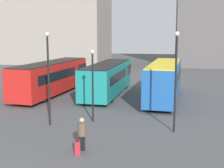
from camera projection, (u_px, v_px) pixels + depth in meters
The scene contains 8 objects.
bus_0 at pixel (52, 77), 30.04m from camera, with size 3.68×12.06×3.11m.
bus_1 at pixel (108, 77), 29.91m from camera, with size 3.04×11.25×2.99m.
bus_2 at pixel (164, 80), 27.39m from camera, with size 3.11×10.73×3.29m.
traveler at pixel (82, 131), 15.53m from camera, with size 0.55×0.55×1.70m.
suitcase at pixel (77, 147), 15.16m from camera, with size 0.37×0.48×0.99m.
lamp_post_0 at pixel (176, 74), 18.13m from camera, with size 0.28×0.28×5.94m.
lamp_post_1 at pixel (93, 79), 20.40m from camera, with size 0.28×0.28×4.78m.
lamp_post_2 at pixel (48, 72), 19.45m from camera, with size 0.28×0.28×5.91m.
Camera 1 is at (5.80, -9.07, 5.85)m, focal length 50.00 mm.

